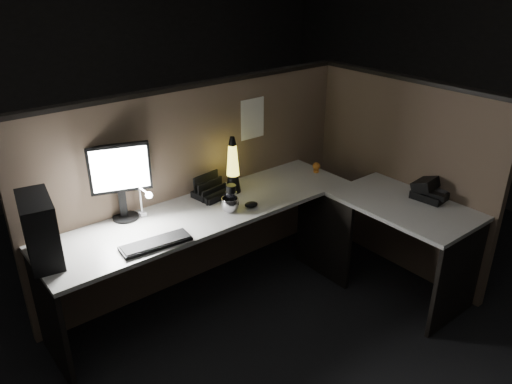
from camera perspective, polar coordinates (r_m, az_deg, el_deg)
floor at (r=3.54m, az=2.53°, el=-15.45°), size 6.00×6.00×0.00m
room_shell at (r=2.78m, az=3.17°, el=10.85°), size 6.00×6.00×6.00m
partition_back at (r=3.78m, az=-6.57°, el=0.65°), size 2.66×0.06×1.50m
partition_right at (r=4.08m, az=16.01°, el=1.71°), size 0.06×1.66×1.50m
desk at (r=3.46m, az=2.20°, el=-4.76°), size 2.60×1.60×0.73m
pc_tower at (r=3.05m, az=-23.48°, el=-3.97°), size 0.23×0.39×0.39m
monitor at (r=3.33m, az=-15.32°, el=1.94°), size 0.39×0.18×0.52m
keyboard at (r=3.09m, az=-11.37°, el=-5.79°), size 0.44×0.19×0.02m
mouse at (r=3.48m, az=-0.56°, el=-1.44°), size 0.11×0.09×0.04m
clip_lamp at (r=3.34m, az=-12.56°, el=-1.08°), size 0.04×0.18×0.23m
organizer at (r=3.64m, az=-5.18°, el=0.11°), size 0.26×0.24×0.18m
lava_lamp at (r=3.65m, az=-2.66°, el=2.60°), size 0.11×0.11×0.43m
travel_mug at (r=3.45m, az=-2.86°, el=-0.48°), size 0.07×0.07×0.17m
steel_mug at (r=3.41m, az=-3.01°, el=-1.45°), size 0.15×0.15×0.10m
figurine at (r=4.06m, az=6.92°, el=2.95°), size 0.06×0.06×0.06m
pinned_paper at (r=3.86m, az=-0.41°, el=8.37°), size 0.22×0.00×0.31m
desk_phone at (r=3.82m, az=19.30°, el=0.29°), size 0.28×0.29×0.15m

